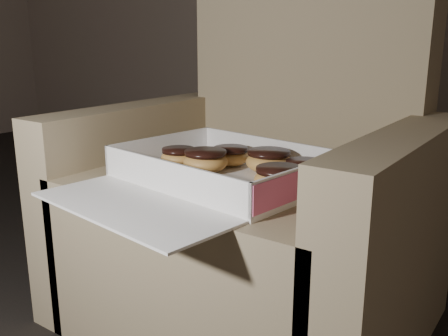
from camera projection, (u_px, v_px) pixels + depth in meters
name	position (u px, v px, depth m)	size (l,w,h in m)	color
armchair	(255.00, 211.00, 1.20)	(0.80, 0.67, 0.83)	#8F7F5B
bakery_box	(211.00, 179.00, 1.02)	(0.47, 0.53, 0.07)	white
donut_a	(280.00, 179.00, 0.95)	(0.10, 0.10, 0.05)	#E2AF4F
donut_b	(231.00, 155.00, 1.14)	(0.09, 0.09, 0.04)	#E2AF4F
donut_c	(205.00, 160.00, 1.08)	(0.10, 0.10, 0.05)	#E2AF4F
donut_d	(305.00, 170.00, 1.02)	(0.08, 0.08, 0.04)	#E2AF4F
donut_e	(179.00, 156.00, 1.14)	(0.08, 0.08, 0.04)	#E2AF4F
donut_f	(269.00, 161.00, 1.08)	(0.10, 0.10, 0.05)	#E2AF4F
crumb_a	(244.00, 210.00, 0.85)	(0.01, 0.01, 0.00)	black
crumb_b	(142.00, 172.00, 1.08)	(0.01, 0.01, 0.00)	black
crumb_c	(254.00, 203.00, 0.88)	(0.01, 0.01, 0.00)	black
crumb_d	(252.00, 201.00, 0.89)	(0.01, 0.01, 0.00)	black
crumb_e	(248.00, 185.00, 0.99)	(0.01, 0.01, 0.00)	black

